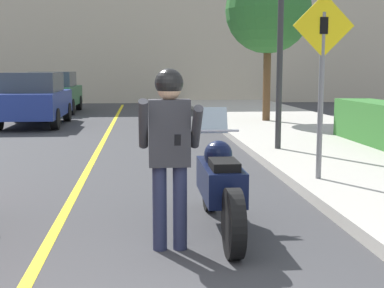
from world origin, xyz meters
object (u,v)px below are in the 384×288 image
(parked_car_blue, at_px, (34,99))
(person_biker, at_px, (169,140))
(motorcycle, at_px, (220,184))
(parked_car_green, at_px, (54,92))
(crossing_sign, at_px, (322,69))
(street_tree, at_px, (268,10))
(traffic_light, at_px, (281,11))

(parked_car_blue, bearing_deg, person_biker, -73.32)
(parked_car_blue, bearing_deg, motorcycle, -69.94)
(person_biker, relative_size, parked_car_green, 0.42)
(person_biker, bearing_deg, parked_car_green, 102.49)
(motorcycle, distance_m, crossing_sign, 2.91)
(street_tree, xyz_separation_m, parked_car_green, (-7.56, 5.77, -2.74))
(street_tree, xyz_separation_m, parked_car_blue, (-7.35, 0.55, -2.74))
(motorcycle, xyz_separation_m, person_biker, (-0.58, -0.60, 0.58))
(motorcycle, xyz_separation_m, traffic_light, (1.94, 4.98, 2.40))
(street_tree, height_order, parked_car_blue, street_tree)
(motorcycle, bearing_deg, parked_car_green, 104.79)
(motorcycle, distance_m, traffic_light, 5.86)
(motorcycle, xyz_separation_m, parked_car_green, (-4.44, 16.84, 0.34))
(motorcycle, bearing_deg, street_tree, 74.31)
(motorcycle, distance_m, parked_car_blue, 12.37)
(motorcycle, bearing_deg, parked_car_blue, 110.06)
(crossing_sign, relative_size, traffic_light, 0.67)
(traffic_light, xyz_separation_m, parked_car_blue, (-6.18, 6.63, -2.06))
(person_biker, xyz_separation_m, parked_car_blue, (-3.66, 12.21, -0.24))
(crossing_sign, distance_m, traffic_light, 3.26)
(person_biker, xyz_separation_m, crossing_sign, (2.36, 2.53, 0.68))
(motorcycle, relative_size, parked_car_green, 0.57)
(person_biker, bearing_deg, street_tree, 72.43)
(person_biker, xyz_separation_m, parked_car_green, (-3.86, 17.44, -0.24))
(traffic_light, bearing_deg, parked_car_blue, 132.97)
(motorcycle, distance_m, street_tree, 11.91)
(street_tree, bearing_deg, traffic_light, -100.90)
(crossing_sign, bearing_deg, person_biker, -132.95)
(motorcycle, bearing_deg, traffic_light, 68.75)
(crossing_sign, height_order, traffic_light, traffic_light)
(motorcycle, relative_size, person_biker, 1.36)
(parked_car_blue, bearing_deg, street_tree, -4.26)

